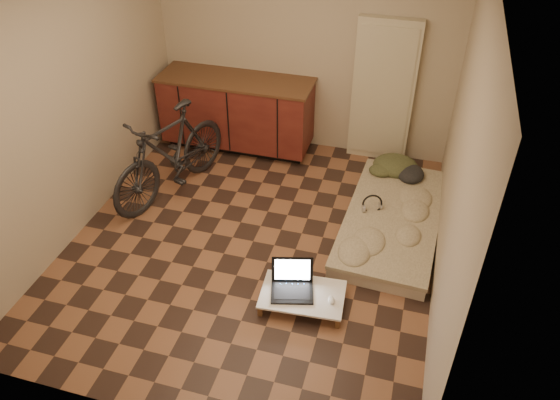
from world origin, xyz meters
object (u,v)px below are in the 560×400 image
(futon, at_px, (392,220))
(lap_desk, at_px, (303,295))
(laptop, at_px, (292,285))
(bicycle, at_px, (170,149))

(futon, relative_size, lap_desk, 2.59)
(laptop, bearing_deg, bicycle, 129.61)
(futon, bearing_deg, lap_desk, -113.30)
(futon, height_order, lap_desk, futon)
(futon, xyz_separation_m, lap_desk, (-0.63, -1.27, 0.02))
(bicycle, height_order, futon, bicycle)
(futon, bearing_deg, bicycle, -176.18)
(futon, xyz_separation_m, laptop, (-0.73, -1.24, 0.09))
(bicycle, height_order, laptop, bicycle)
(bicycle, relative_size, laptop, 3.93)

